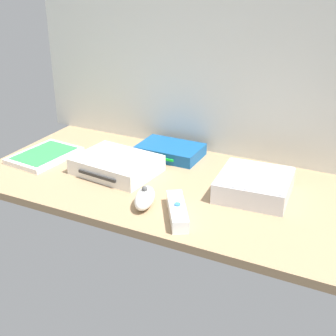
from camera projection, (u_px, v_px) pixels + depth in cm
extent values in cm
cube|color=#9E7F5B|center=(168.00, 185.00, 121.45)|extent=(100.00, 48.00, 2.00)
cube|color=silver|center=(208.00, 41.00, 127.65)|extent=(110.00, 1.20, 64.00)
cube|color=white|center=(117.00, 165.00, 125.59)|extent=(22.48, 18.00, 4.40)
cube|color=#2D2D2D|center=(97.00, 176.00, 119.28)|extent=(12.00, 1.78, 0.80)
cube|color=silver|center=(254.00, 185.00, 113.76)|extent=(18.31, 18.31, 5.00)
cube|color=silver|center=(255.00, 176.00, 112.66)|extent=(17.58, 17.58, 0.30)
cube|color=white|center=(45.00, 156.00, 135.11)|extent=(15.39, 20.23, 1.40)
cube|color=green|center=(44.00, 153.00, 134.78)|extent=(12.69, 17.35, 0.16)
cube|color=#145193|center=(170.00, 151.00, 135.81)|extent=(18.00, 12.01, 3.40)
cube|color=#19D833|center=(160.00, 158.00, 130.77)|extent=(8.00, 0.40, 0.60)
cube|color=white|center=(177.00, 211.00, 104.41)|extent=(10.78, 14.51, 3.00)
cylinder|color=#387FDB|center=(177.00, 204.00, 103.70)|extent=(1.40, 1.40, 0.40)
ellipsoid|color=white|center=(145.00, 198.00, 108.92)|extent=(7.06, 10.84, 4.00)
sphere|color=#4C4C4C|center=(145.00, 189.00, 107.92)|extent=(1.40, 1.40, 1.40)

